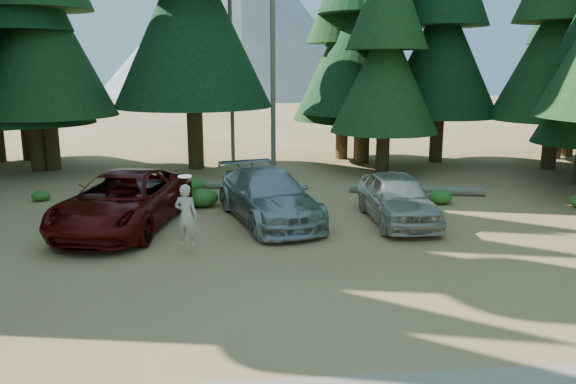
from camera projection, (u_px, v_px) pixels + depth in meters
name	position (u px, v px, depth m)	size (l,w,h in m)	color
ground	(280.00, 273.00, 13.77)	(160.00, 160.00, 0.00)	#9C7042
forest_belt_north	(257.00, 166.00, 28.34)	(36.00, 7.00, 22.00)	black
snag_front	(273.00, 44.00, 26.60)	(0.24, 0.24, 12.00)	#666352
snag_back	(231.00, 65.00, 28.10)	(0.20, 0.20, 10.00)	#666352
mountain_peak	(225.00, 20.00, 96.45)	(48.00, 50.00, 28.00)	gray
red_pickup	(123.00, 201.00, 17.44)	(2.88, 6.25, 1.74)	#570807
silver_minivan_center	(268.00, 196.00, 18.29)	(2.32, 5.70, 1.65)	#A0A3A7
silver_minivan_right	(397.00, 198.00, 18.16)	(1.90, 4.71, 1.60)	beige
frisbee_player	(186.00, 215.00, 14.99)	(0.73, 0.59, 1.95)	beige
log_left	(215.00, 185.00, 23.24)	(0.27, 0.27, 3.85)	#666352
log_mid	(258.00, 197.00, 21.26)	(0.24, 0.24, 2.89)	#666352
log_right	(416.00, 190.00, 22.21)	(0.34, 0.34, 5.27)	#666352
shrub_far_left	(103.00, 203.00, 19.80)	(0.88, 0.88, 0.48)	#316F21
shrub_left	(193.00, 185.00, 22.76)	(0.92, 0.92, 0.51)	#316F21
shrub_center_left	(203.00, 198.00, 20.28)	(1.14, 1.14, 0.63)	#316F21
shrub_center_right	(284.00, 187.00, 22.25)	(0.97, 0.97, 0.53)	#316F21
shrub_right	(440.00, 197.00, 20.70)	(0.90, 0.90, 0.50)	#316F21
shrub_far_right	(403.00, 191.00, 21.44)	(1.04, 1.04, 0.57)	#316F21
shrub_edge_west	(41.00, 196.00, 21.14)	(0.68, 0.68, 0.38)	#316F21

